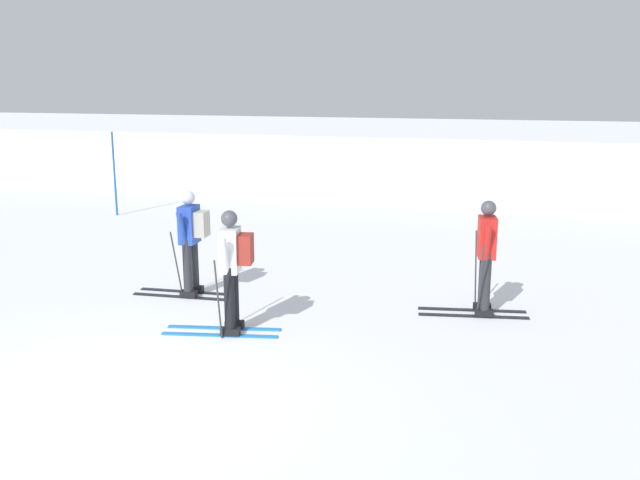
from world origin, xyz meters
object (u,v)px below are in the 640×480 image
Objects in this scene: skier_red at (485,254)px; trail_marker_pole at (114,174)px; skier_white at (232,266)px; skier_blue at (191,238)px.

trail_marker_pole reaches higher than skier_red.
skier_white is at bearing -48.24° from trail_marker_pole.
trail_marker_pole is at bearing 150.84° from skier_red.
skier_white is 1.00× the size of skier_red.
trail_marker_pole is (-5.04, 5.72, 0.11)m from skier_blue.
skier_white and skier_red have the same top height.
skier_white is 0.80× the size of trail_marker_pole.
skier_white is at bearing -151.20° from skier_red.
trail_marker_pole is at bearing 131.36° from skier_blue.
trail_marker_pole is at bearing 131.76° from skier_white.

